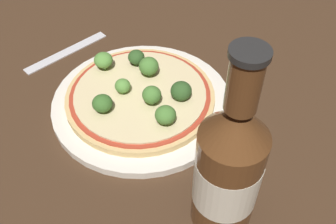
% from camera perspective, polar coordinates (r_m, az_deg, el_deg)
% --- Properties ---
extents(ground_plane, '(3.00, 3.00, 0.00)m').
position_cam_1_polar(ground_plane, '(0.62, -2.85, 2.30)').
color(ground_plane, '#3D2819').
extents(plate, '(0.27, 0.27, 0.01)m').
position_cam_1_polar(plate, '(0.60, -3.76, 1.39)').
color(plate, silver).
rests_on(plate, ground_plane).
extents(pizza, '(0.22, 0.22, 0.01)m').
position_cam_1_polar(pizza, '(0.59, -4.05, 2.39)').
color(pizza, tan).
rests_on(pizza, plate).
extents(broccoli_floret_0, '(0.03, 0.03, 0.03)m').
position_cam_1_polar(broccoli_floret_0, '(0.62, -9.36, 7.44)').
color(broccoli_floret_0, '#6B8E51').
rests_on(broccoli_floret_0, pizza).
extents(broccoli_floret_1, '(0.03, 0.03, 0.03)m').
position_cam_1_polar(broccoli_floret_1, '(0.53, -0.37, -0.45)').
color(broccoli_floret_1, '#6B8E51').
rests_on(broccoli_floret_1, pizza).
extents(broccoli_floret_2, '(0.03, 0.03, 0.03)m').
position_cam_1_polar(broccoli_floret_2, '(0.60, -2.81, 6.66)').
color(broccoli_floret_2, '#6B8E51').
rests_on(broccoli_floret_2, pizza).
extents(broccoli_floret_3, '(0.03, 0.03, 0.03)m').
position_cam_1_polar(broccoli_floret_3, '(0.56, -2.37, 2.49)').
color(broccoli_floret_3, '#6B8E51').
rests_on(broccoli_floret_3, pizza).
extents(broccoli_floret_4, '(0.03, 0.03, 0.03)m').
position_cam_1_polar(broccoli_floret_4, '(0.57, 1.92, 3.08)').
color(broccoli_floret_4, '#6B8E51').
rests_on(broccoli_floret_4, pizza).
extents(broccoli_floret_5, '(0.02, 0.02, 0.02)m').
position_cam_1_polar(broccoli_floret_5, '(0.58, -6.60, 3.77)').
color(broccoli_floret_5, '#6B8E51').
rests_on(broccoli_floret_5, pizza).
extents(broccoli_floret_6, '(0.03, 0.03, 0.03)m').
position_cam_1_polar(broccoli_floret_6, '(0.63, -4.63, 7.93)').
color(broccoli_floret_6, '#6B8E51').
rests_on(broccoli_floret_6, pizza).
extents(broccoli_floret_7, '(0.03, 0.03, 0.03)m').
position_cam_1_polar(broccoli_floret_7, '(0.55, -9.50, 1.23)').
color(broccoli_floret_7, '#6B8E51').
rests_on(broccoli_floret_7, pizza).
extents(beer_bottle, '(0.07, 0.07, 0.24)m').
position_cam_1_polar(beer_bottle, '(0.42, 8.75, -8.14)').
color(beer_bottle, '#563319').
rests_on(beer_bottle, ground_plane).
extents(fork, '(0.04, 0.16, 0.00)m').
position_cam_1_polar(fork, '(0.72, -14.51, 8.46)').
color(fork, silver).
rests_on(fork, ground_plane).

